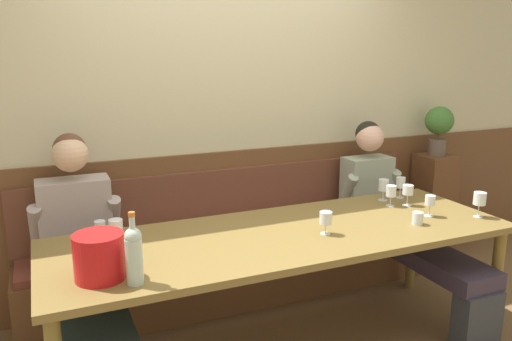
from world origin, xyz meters
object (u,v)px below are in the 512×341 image
object	(u,v)px
water_tumbler_right	(418,218)
wine_bottle_amber_mid	(134,253)
wine_glass_mid_left	(391,192)
wall_bench	(239,262)
ice_bucket	(99,256)
wine_glass_mid_right	(326,219)
wine_glass_center_front	(430,201)
wine_glass_left_end	(384,186)
person_right_seat	(83,263)
water_tumbler_center	(100,229)
wine_glass_by_bottle	(408,191)
wine_glass_right_end	(401,184)
person_center_left_seat	(397,216)
wine_glass_near_bucket	(116,226)
wine_glass_center_rear	(480,200)
potted_plant	(439,125)
dining_table	(285,243)

from	to	relation	value
water_tumbler_right	wine_bottle_amber_mid	bearing A→B (deg)	-175.73
wine_bottle_amber_mid	wine_glass_mid_left	bearing A→B (deg)	15.45
wall_bench	wine_glass_mid_left	xyz separation A→B (m)	(0.88, -0.55, 0.57)
ice_bucket	wine_glass_mid_right	xyz separation A→B (m)	(1.25, 0.09, -0.02)
wine_glass_mid_right	wine_glass_center_front	size ratio (longest dim) A/B	0.98
wall_bench	water_tumbler_right	distance (m)	1.32
wine_glass_center_front	wall_bench	bearing A→B (deg)	139.57
wine_glass_left_end	wine_glass_center_front	world-z (taller)	wine_glass_left_end
person_right_seat	wine_glass_left_end	bearing A→B (deg)	-0.76
wine_bottle_amber_mid	water_tumbler_center	bearing A→B (deg)	95.86
wine_glass_mid_left	wine_glass_mid_right	world-z (taller)	wine_glass_mid_left
wine_glass_by_bottle	wine_bottle_amber_mid	bearing A→B (deg)	-166.39
wine_bottle_amber_mid	wine_glass_right_end	size ratio (longest dim) A/B	2.26
person_right_seat	water_tumbler_right	bearing A→B (deg)	-15.56
person_center_left_seat	wine_glass_mid_right	world-z (taller)	person_center_left_seat
person_center_left_seat	wine_glass_near_bucket	world-z (taller)	person_center_left_seat
wine_glass_center_rear	wine_glass_center_front	xyz separation A→B (m)	(-0.27, 0.14, -0.02)
wall_bench	wine_glass_left_end	xyz separation A→B (m)	(0.92, -0.42, 0.58)
wall_bench	person_center_left_seat	distance (m)	1.19
wine_glass_by_bottle	potted_plant	distance (m)	1.06
wall_bench	dining_table	world-z (taller)	wall_bench
wall_bench	person_center_left_seat	bearing A→B (deg)	-20.59
dining_table	wine_glass_center_front	world-z (taller)	wine_glass_center_front
wine_glass_near_bucket	wine_glass_center_rear	world-z (taller)	wine_glass_center_rear
wine_glass_right_end	wine_glass_mid_left	bearing A→B (deg)	-144.32
water_tumbler_right	potted_plant	world-z (taller)	potted_plant
wine_glass_near_bucket	potted_plant	size ratio (longest dim) A/B	0.31
wine_glass_right_end	wine_glass_center_rear	distance (m)	0.57
wine_glass_right_end	wine_bottle_amber_mid	bearing A→B (deg)	-162.34
wine_glass_mid_left	wine_glass_near_bucket	world-z (taller)	wine_glass_mid_left
potted_plant	dining_table	bearing A→B (deg)	-157.02
wine_glass_by_bottle	water_tumbler_center	world-z (taller)	wine_glass_by_bottle
wine_glass_mid_left	potted_plant	distance (m)	1.14
wine_glass_mid_right	wine_glass_near_bucket	bearing A→B (deg)	162.59
person_right_seat	wine_glass_near_bucket	world-z (taller)	person_right_seat
wine_glass_center_rear	potted_plant	xyz separation A→B (m)	(0.56, 0.99, 0.30)
wall_bench	person_right_seat	bearing A→B (deg)	-160.11
ice_bucket	person_center_left_seat	bearing A→B (deg)	14.03
wall_bench	person_center_left_seat	world-z (taller)	person_center_left_seat
wall_bench	wine_glass_center_front	bearing A→B (deg)	-40.43
person_right_seat	water_tumbler_right	xyz separation A→B (m)	(1.88, -0.52, 0.17)
person_right_seat	wine_glass_left_end	world-z (taller)	person_right_seat
dining_table	wine_glass_center_front	bearing A→B (deg)	-5.61
ice_bucket	wine_glass_near_bucket	world-z (taller)	ice_bucket
wine_glass_near_bucket	wine_glass_mid_left	bearing A→B (deg)	-1.90
dining_table	water_tumbler_center	size ratio (longest dim) A/B	30.38
wine_glass_near_bucket	wine_glass_left_end	bearing A→B (deg)	2.22
person_center_left_seat	wine_glass_by_bottle	xyz separation A→B (m)	(-0.08, -0.18, 0.25)
wine_glass_center_rear	wine_glass_mid_right	distance (m)	1.05
ice_bucket	wine_bottle_amber_mid	size ratio (longest dim) A/B	0.69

